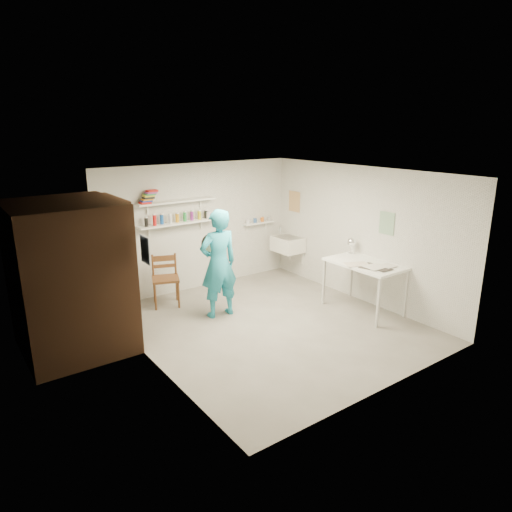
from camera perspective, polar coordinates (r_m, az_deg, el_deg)
floor at (r=7.36m, az=1.85°, el=-8.66°), size 4.00×4.50×0.02m
ceiling at (r=6.71m, az=2.04°, el=10.43°), size 4.00×4.50×0.02m
wall_back at (r=8.78m, az=-7.15°, el=3.68°), size 4.00×0.02×2.40m
wall_front at (r=5.43m, az=16.77°, el=-4.82°), size 4.00×0.02×2.40m
wall_left at (r=5.98m, az=-13.50°, el=-2.63°), size 0.02×4.50×2.40m
wall_right at (r=8.29m, az=13.00°, el=2.64°), size 0.02×4.50×2.40m
doorway_recess at (r=6.98m, az=-16.59°, el=-1.86°), size 0.02×0.90×2.00m
corridor_box at (r=6.79m, az=-22.26°, el=-2.48°), size 1.40×1.50×2.10m
door_lintel at (r=6.75m, az=-17.15°, el=6.68°), size 0.06×1.05×0.10m
door_jamb_near at (r=6.54m, az=-14.94°, el=-2.94°), size 0.06×0.10×2.00m
door_jamb_far at (r=7.44m, az=-17.76°, el=-0.85°), size 0.06×0.10×2.00m
shelf_lower at (r=8.41m, az=-9.74°, el=4.07°), size 1.50×0.22×0.03m
shelf_upper at (r=8.34m, az=-9.87°, el=6.75°), size 1.50×0.22×0.03m
ledge_shelf at (r=9.43m, az=0.34°, el=4.17°), size 0.70×0.14×0.03m
poster_left at (r=5.93m, az=-13.71°, el=0.74°), size 0.01×0.28×0.36m
poster_right_a at (r=9.46m, az=4.82°, el=6.80°), size 0.01×0.34×0.42m
poster_right_b at (r=7.87m, az=16.03°, el=3.95°), size 0.01×0.30×0.38m
belfast_sink at (r=9.41m, az=3.99°, el=1.48°), size 0.48×0.60×0.30m
man at (r=7.42m, az=-4.70°, el=-0.97°), size 0.68×0.46×1.80m
wall_clock at (r=7.52m, az=-5.70°, el=1.60°), size 0.32×0.05×0.32m
wooden_chair at (r=8.10m, az=-11.24°, el=-2.83°), size 0.58×0.57×0.98m
work_table at (r=7.96m, az=13.30°, el=-3.76°), size 0.77×1.28×0.85m
desk_lamp at (r=8.24m, az=11.88°, el=1.74°), size 0.16×0.16×0.16m
spray_cans at (r=8.39m, az=-9.77°, el=4.73°), size 1.31×0.06×0.17m
book_stack at (r=8.10m, az=-13.29°, el=7.20°), size 0.32×0.14×0.22m
ledge_pots at (r=9.42m, az=0.34°, el=4.53°), size 0.48×0.07×0.09m
papers at (r=7.82m, az=13.50°, el=-0.73°), size 0.30×0.22×0.02m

